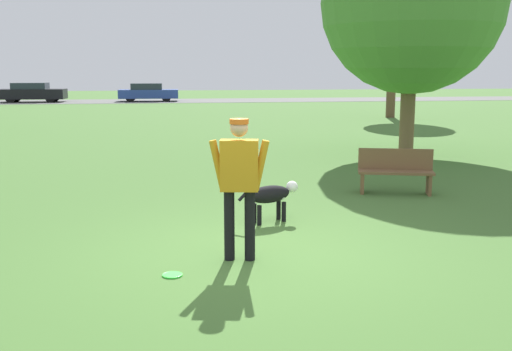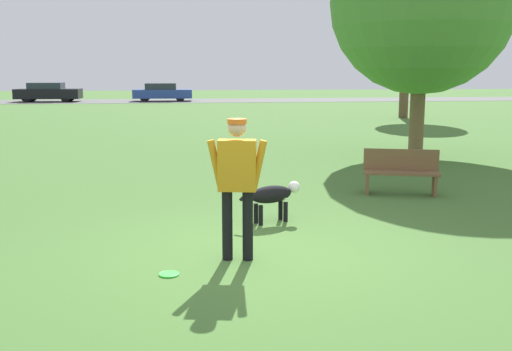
# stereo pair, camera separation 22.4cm
# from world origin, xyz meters

# --- Properties ---
(ground_plane) EXTENTS (120.00, 120.00, 0.00)m
(ground_plane) POSITION_xyz_m (0.00, 0.00, 0.00)
(ground_plane) COLOR #426B2D
(far_road_strip) EXTENTS (120.00, 6.00, 0.01)m
(far_road_strip) POSITION_xyz_m (0.00, 37.73, 0.01)
(far_road_strip) COLOR #5B5B59
(far_road_strip) RESTS_ON ground_plane
(person) EXTENTS (0.73, 0.30, 1.76)m
(person) POSITION_xyz_m (-0.21, -0.16, 1.05)
(person) COLOR black
(person) RESTS_ON ground_plane
(dog) EXTENTS (1.03, 0.55, 0.61)m
(dog) POSITION_xyz_m (0.52, 1.61, 0.42)
(dog) COLOR black
(dog) RESTS_ON ground_plane
(frisbee) EXTENTS (0.23, 0.23, 0.02)m
(frisbee) POSITION_xyz_m (-1.05, -0.64, 0.01)
(frisbee) COLOR #33D838
(frisbee) RESTS_ON ground_plane
(tree_near_right) EXTENTS (4.90, 4.90, 6.55)m
(tree_near_right) POSITION_xyz_m (5.57, 8.51, 4.09)
(tree_near_right) COLOR brown
(tree_near_right) RESTS_ON ground_plane
(tree_far_right) EXTENTS (3.46, 3.46, 6.94)m
(tree_far_right) POSITION_xyz_m (9.84, 20.70, 5.15)
(tree_far_right) COLOR brown
(tree_far_right) RESTS_ON ground_plane
(parked_car_black) EXTENTS (4.59, 1.96, 1.37)m
(parked_car_black) POSITION_xyz_m (-10.34, 37.59, 0.69)
(parked_car_black) COLOR black
(parked_car_black) RESTS_ON ground_plane
(parked_car_blue) EXTENTS (4.29, 1.88, 1.31)m
(parked_car_blue) POSITION_xyz_m (-2.20, 37.42, 0.66)
(parked_car_blue) COLOR #284293
(parked_car_blue) RESTS_ON ground_plane
(park_bench) EXTENTS (1.46, 0.78, 0.84)m
(park_bench) POSITION_xyz_m (3.23, 3.42, 0.45)
(park_bench) COLOR brown
(park_bench) RESTS_ON ground_plane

